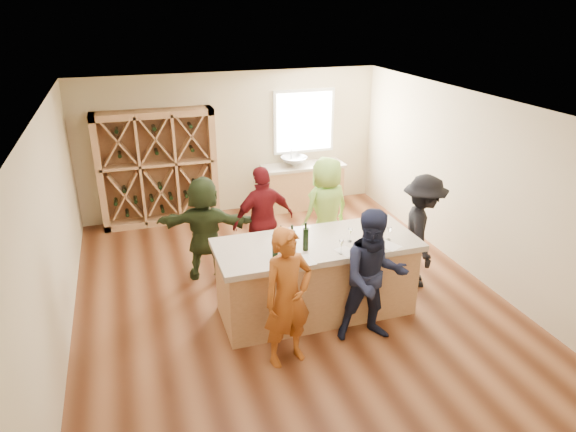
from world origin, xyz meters
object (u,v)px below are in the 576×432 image
object	(u,v)px
person_server	(422,231)
wine_bottle_c	(281,241)
person_near_right	(374,277)
person_far_right	(326,210)
sink	(294,161)
tasting_counter_base	(316,280)
person_far_mid	(263,220)
wine_bottle_e	(306,239)
wine_bottle_b	(275,246)
wine_rack	(158,168)
person_far_left	(205,228)
person_near_left	(288,298)
wine_bottle_d	(292,243)

from	to	relation	value
person_server	wine_bottle_c	bearing A→B (deg)	122.95
person_near_right	person_far_right	distance (m)	2.26
sink	person_far_right	distance (m)	2.35
person_far_right	wine_bottle_c	bearing A→B (deg)	36.02
tasting_counter_base	person_near_right	bearing A→B (deg)	-59.43
person_far_mid	wine_bottle_e	bearing A→B (deg)	84.88
tasting_counter_base	wine_bottle_b	xyz separation A→B (m)	(-0.65, -0.24, 0.73)
wine_rack	wine_bottle_c	xyz separation A→B (m)	(1.21, -3.97, 0.11)
tasting_counter_base	wine_bottle_c	distance (m)	0.89
wine_bottle_c	tasting_counter_base	bearing A→B (deg)	9.71
person_far_left	tasting_counter_base	bearing A→B (deg)	148.34
person_server	tasting_counter_base	bearing A→B (deg)	122.69
person_far_right	sink	bearing A→B (deg)	-110.53
person_near_left	tasting_counter_base	bearing A→B (deg)	38.50
wine_bottle_c	person_far_right	bearing A→B (deg)	51.02
sink	wine_bottle_c	bearing A→B (deg)	-110.89
wine_bottle_d	person_server	bearing A→B (deg)	12.57
wine_bottle_d	person_near_right	size ratio (longest dim) A/B	0.18
wine_bottle_e	person_server	world-z (taller)	person_server
wine_bottle_c	person_near_left	size ratio (longest dim) A/B	0.15
wine_bottle_b	person_far_right	size ratio (longest dim) A/B	0.17
person_far_mid	tasting_counter_base	bearing A→B (deg)	94.64
wine_rack	person_near_right	distance (m)	5.15
sink	wine_bottle_e	distance (m)	4.16
sink	person_near_left	distance (m)	4.96
wine_bottle_b	wine_bottle_e	bearing A→B (deg)	7.87
wine_bottle_d	person_far_right	xyz separation A→B (m)	(1.15, 1.69, -0.36)
sink	person_far_right	bearing A→B (deg)	-95.53
person_far_mid	person_far_right	bearing A→B (deg)	174.51
sink	tasting_counter_base	world-z (taller)	sink
person_near_right	person_far_mid	bearing A→B (deg)	121.33
wine_rack	wine_bottle_d	bearing A→B (deg)	-72.12
wine_bottle_b	person_server	bearing A→B (deg)	11.72
wine_bottle_c	wine_bottle_d	bearing A→B (deg)	-50.57
sink	person_near_left	size ratio (longest dim) A/B	0.31
wine_rack	person_near_left	bearing A→B (deg)	-77.50
wine_rack	wine_bottle_c	world-z (taller)	wine_rack
wine_bottle_d	person_far_right	size ratio (longest dim) A/B	0.18
person_near_right	person_far_right	size ratio (longest dim) A/B	1.01
person_far_mid	person_server	bearing A→B (deg)	142.46
wine_rack	person_far_right	bearing A→B (deg)	-44.22
sink	wine_bottle_d	size ratio (longest dim) A/B	1.72
wine_rack	person_near_right	xyz separation A→B (m)	(2.21, -4.65, -0.21)
wine_bottle_b	wine_bottle_e	distance (m)	0.43
person_far_mid	person_far_left	bearing A→B (deg)	-15.32
person_near_left	person_far_left	size ratio (longest dim) A/B	1.05
person_near_left	person_far_left	bearing A→B (deg)	90.70
wine_bottle_c	person_far_left	size ratio (longest dim) A/B	0.16
tasting_counter_base	wine_bottle_e	distance (m)	0.79
wine_bottle_b	person_far_mid	bearing A→B (deg)	79.88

